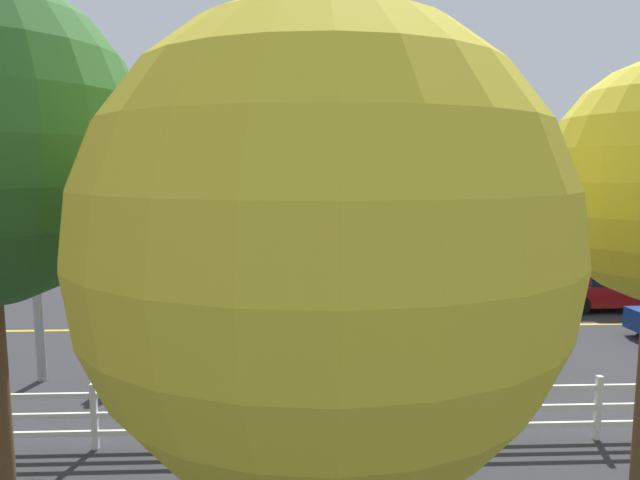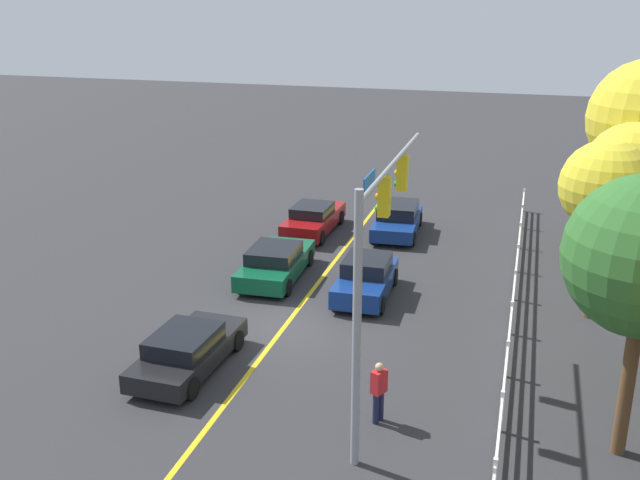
% 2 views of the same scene
% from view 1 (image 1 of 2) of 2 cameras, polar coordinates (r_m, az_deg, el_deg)
% --- Properties ---
extents(ground_plane, '(120.00, 120.00, 0.00)m').
position_cam_1_polar(ground_plane, '(17.14, 0.41, -8.75)').
color(ground_plane, '#2D2D30').
extents(lane_center_stripe, '(28.00, 0.16, 0.01)m').
position_cam_1_polar(lane_center_stripe, '(17.78, 13.54, -8.35)').
color(lane_center_stripe, gold).
rests_on(lane_center_stripe, ground_plane).
extents(signal_assembly, '(7.96, 0.38, 6.81)m').
position_cam_1_polar(signal_assembly, '(12.99, -18.39, 7.29)').
color(signal_assembly, gray).
rests_on(signal_assembly, ground_plane).
extents(car_0, '(4.67, 1.92, 1.36)m').
position_cam_1_polar(car_0, '(21.61, 27.33, -4.40)').
color(car_0, maroon).
rests_on(car_0, ground_plane).
extents(car_1, '(3.99, 1.92, 1.44)m').
position_cam_1_polar(car_1, '(15.56, 13.25, -7.97)').
color(car_1, navy).
rests_on(car_1, ground_plane).
extents(car_2, '(4.79, 2.18, 1.33)m').
position_cam_1_polar(car_2, '(19.24, 12.46, -5.14)').
color(car_2, '#0C4C2D').
rests_on(car_2, ground_plane).
extents(car_3, '(4.52, 2.05, 1.27)m').
position_cam_1_polar(car_3, '(18.89, -10.41, -5.40)').
color(car_3, black).
rests_on(car_3, ground_plane).
extents(pedestrian, '(0.47, 0.41, 1.69)m').
position_cam_1_polar(pedestrian, '(13.46, -19.07, -9.57)').
color(pedestrian, '#191E3F').
rests_on(pedestrian, ground_plane).
extents(white_rail_fence, '(26.10, 0.10, 1.15)m').
position_cam_1_polar(white_rail_fence, '(10.84, 19.09, -15.58)').
color(white_rail_fence, white).
rests_on(white_rail_fence, ground_plane).
extents(tree_3, '(4.15, 4.15, 6.12)m').
position_cam_1_polar(tree_3, '(4.85, 0.27, -1.10)').
color(tree_3, brown).
rests_on(tree_3, ground_plane).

